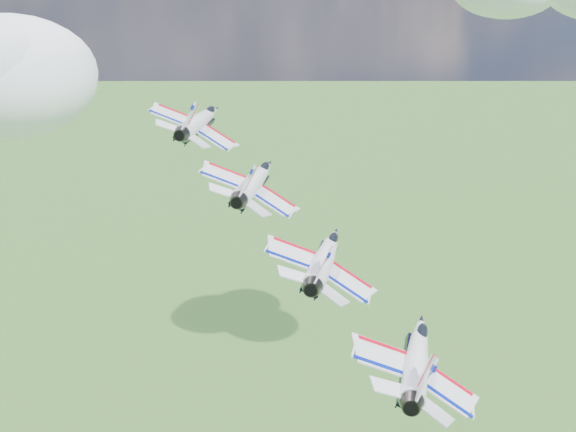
% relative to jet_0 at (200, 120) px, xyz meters
% --- Properties ---
extents(jet_0, '(10.48, 13.95, 7.53)m').
position_rel_jet_0_xyz_m(jet_0, '(0.00, 0.00, 0.00)').
color(jet_0, white).
extents(jet_1, '(10.48, 13.95, 7.53)m').
position_rel_jet_0_xyz_m(jet_1, '(7.92, -9.44, -3.21)').
color(jet_1, white).
extents(jet_2, '(10.48, 13.95, 7.53)m').
position_rel_jet_0_xyz_m(jet_2, '(15.84, -18.87, -6.43)').
color(jet_2, white).
extents(jet_3, '(10.48, 13.95, 7.53)m').
position_rel_jet_0_xyz_m(jet_3, '(23.76, -28.31, -9.64)').
color(jet_3, white).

